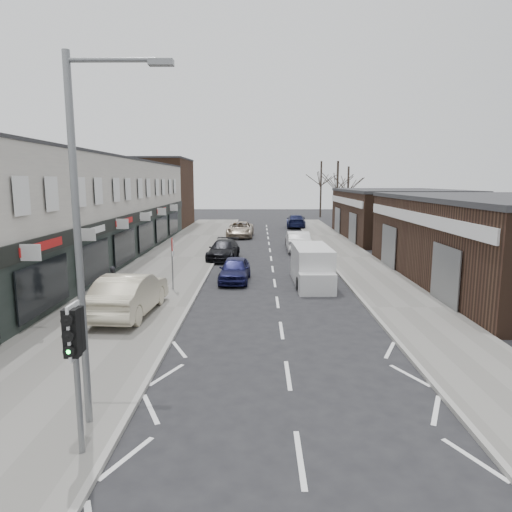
{
  "coord_description": "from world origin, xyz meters",
  "views": [
    {
      "loc": [
        -0.82,
        -10.4,
        5.53
      ],
      "look_at": [
        -0.97,
        7.35,
        2.6
      ],
      "focal_mm": 32.0,
      "sensor_mm": 36.0,
      "label": 1
    }
  ],
  "objects_px": {
    "white_van": "(312,266)",
    "parked_car_right_c": "(296,221)",
    "pedestrian": "(113,282)",
    "parked_car_right_a": "(298,241)",
    "parked_car_left_a": "(235,270)",
    "parked_car_left_b": "(223,250)",
    "warning_sign": "(173,249)",
    "parked_car_right_b": "(295,239)",
    "parked_car_left_c": "(240,229)",
    "traffic_light": "(75,344)",
    "sedan_on_pavement": "(130,294)",
    "street_lamp": "(85,224)"
  },
  "relations": [
    {
      "from": "parked_car_left_c",
      "to": "parked_car_right_a",
      "type": "distance_m",
      "value": 10.49
    },
    {
      "from": "traffic_light",
      "to": "parked_car_right_b",
      "type": "height_order",
      "value": "traffic_light"
    },
    {
      "from": "traffic_light",
      "to": "warning_sign",
      "type": "distance_m",
      "value": 14.04
    },
    {
      "from": "street_lamp",
      "to": "parked_car_right_a",
      "type": "bearing_deg",
      "value": 75.65
    },
    {
      "from": "parked_car_left_b",
      "to": "parked_car_right_b",
      "type": "bearing_deg",
      "value": 53.38
    },
    {
      "from": "parked_car_left_b",
      "to": "parked_car_right_b",
      "type": "xyz_separation_m",
      "value": [
        5.6,
        6.26,
        -0.02
      ]
    },
    {
      "from": "parked_car_left_b",
      "to": "parked_car_left_a",
      "type": "bearing_deg",
      "value": -75.35
    },
    {
      "from": "pedestrian",
      "to": "parked_car_left_b",
      "type": "distance_m",
      "value": 12.16
    },
    {
      "from": "sedan_on_pavement",
      "to": "parked_car_left_c",
      "type": "relative_size",
      "value": 0.96
    },
    {
      "from": "white_van",
      "to": "parked_car_left_a",
      "type": "distance_m",
      "value": 4.25
    },
    {
      "from": "sedan_on_pavement",
      "to": "pedestrian",
      "type": "bearing_deg",
      "value": -55.75
    },
    {
      "from": "warning_sign",
      "to": "white_van",
      "type": "bearing_deg",
      "value": 14.07
    },
    {
      "from": "warning_sign",
      "to": "parked_car_left_b",
      "type": "bearing_deg",
      "value": 79.6
    },
    {
      "from": "parked_car_left_b",
      "to": "parked_car_right_c",
      "type": "height_order",
      "value": "parked_car_right_c"
    },
    {
      "from": "parked_car_left_c",
      "to": "parked_car_left_a",
      "type": "bearing_deg",
      "value": -86.83
    },
    {
      "from": "warning_sign",
      "to": "parked_car_left_c",
      "type": "distance_m",
      "value": 22.89
    },
    {
      "from": "parked_car_right_c",
      "to": "parked_car_left_b",
      "type": "bearing_deg",
      "value": 75.98
    },
    {
      "from": "street_lamp",
      "to": "white_van",
      "type": "height_order",
      "value": "street_lamp"
    },
    {
      "from": "white_van",
      "to": "parked_car_right_c",
      "type": "xyz_separation_m",
      "value": [
        1.5,
        30.25,
        -0.19
      ]
    },
    {
      "from": "pedestrian",
      "to": "parked_car_right_a",
      "type": "height_order",
      "value": "pedestrian"
    },
    {
      "from": "parked_car_right_a",
      "to": "sedan_on_pavement",
      "type": "bearing_deg",
      "value": 65.4
    },
    {
      "from": "sedan_on_pavement",
      "to": "parked_car_left_a",
      "type": "relative_size",
      "value": 1.32
    },
    {
      "from": "pedestrian",
      "to": "parked_car_right_a",
      "type": "distance_m",
      "value": 18.18
    },
    {
      "from": "street_lamp",
      "to": "pedestrian",
      "type": "height_order",
      "value": "street_lamp"
    },
    {
      "from": "parked_car_left_c",
      "to": "white_van",
      "type": "bearing_deg",
      "value": -75.6
    },
    {
      "from": "traffic_light",
      "to": "parked_car_right_c",
      "type": "xyz_separation_m",
      "value": [
        7.9,
        46.06,
        -1.63
      ]
    },
    {
      "from": "parked_car_left_c",
      "to": "parked_car_right_c",
      "type": "bearing_deg",
      "value": 57.64
    },
    {
      "from": "parked_car_left_a",
      "to": "parked_car_right_a",
      "type": "distance_m",
      "value": 11.93
    },
    {
      "from": "white_van",
      "to": "pedestrian",
      "type": "relative_size",
      "value": 3.48
    },
    {
      "from": "street_lamp",
      "to": "parked_car_right_c",
      "type": "relative_size",
      "value": 1.49
    },
    {
      "from": "warning_sign",
      "to": "parked_car_left_b",
      "type": "distance_m",
      "value": 9.86
    },
    {
      "from": "street_lamp",
      "to": "sedan_on_pavement",
      "type": "height_order",
      "value": "street_lamp"
    },
    {
      "from": "parked_car_right_b",
      "to": "sedan_on_pavement",
      "type": "bearing_deg",
      "value": 67.04
    },
    {
      "from": "parked_car_right_a",
      "to": "parked_car_right_c",
      "type": "bearing_deg",
      "value": -93.54
    },
    {
      "from": "sedan_on_pavement",
      "to": "pedestrian",
      "type": "xyz_separation_m",
      "value": [
        -1.49,
        2.52,
        -0.1
      ]
    },
    {
      "from": "parked_car_left_a",
      "to": "parked_car_left_b",
      "type": "xyz_separation_m",
      "value": [
        -1.2,
        7.19,
        0.01
      ]
    },
    {
      "from": "parked_car_right_a",
      "to": "traffic_light",
      "type": "bearing_deg",
      "value": 76.97
    },
    {
      "from": "pedestrian",
      "to": "parked_car_left_c",
      "type": "bearing_deg",
      "value": -102.49
    },
    {
      "from": "warning_sign",
      "to": "parked_car_left_a",
      "type": "xyz_separation_m",
      "value": [
        2.96,
        2.39,
        -1.53
      ]
    },
    {
      "from": "pedestrian",
      "to": "parked_car_left_b",
      "type": "relative_size",
      "value": 0.32
    },
    {
      "from": "pedestrian",
      "to": "parked_car_right_a",
      "type": "bearing_deg",
      "value": -124.01
    },
    {
      "from": "traffic_light",
      "to": "sedan_on_pavement",
      "type": "xyz_separation_m",
      "value": [
        -1.73,
        9.68,
        -1.44
      ]
    },
    {
      "from": "parked_car_right_b",
      "to": "parked_car_right_c",
      "type": "bearing_deg",
      "value": -95.12
    },
    {
      "from": "street_lamp",
      "to": "parked_car_left_a",
      "type": "distance_m",
      "value": 15.87
    },
    {
      "from": "street_lamp",
      "to": "white_van",
      "type": "bearing_deg",
      "value": 65.91
    },
    {
      "from": "traffic_light",
      "to": "white_van",
      "type": "height_order",
      "value": "traffic_light"
    },
    {
      "from": "traffic_light",
      "to": "sedan_on_pavement",
      "type": "distance_m",
      "value": 9.94
    },
    {
      "from": "sedan_on_pavement",
      "to": "parked_car_right_c",
      "type": "xyz_separation_m",
      "value": [
        9.63,
        36.38,
        -0.2
      ]
    },
    {
      "from": "parked_car_right_c",
      "to": "sedan_on_pavement",
      "type": "bearing_deg",
      "value": 78.23
    },
    {
      "from": "parked_car_right_a",
      "to": "parked_car_right_c",
      "type": "xyz_separation_m",
      "value": [
        1.3,
        18.56,
        -0.02
      ]
    }
  ]
}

